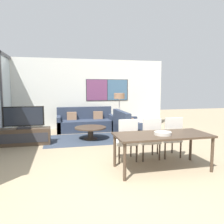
# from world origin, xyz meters

# --- Properties ---
(ground_plane) EXTENTS (24.00, 24.00, 0.00)m
(ground_plane) POSITION_xyz_m (0.00, 0.00, 0.00)
(ground_plane) COLOR #9E896B
(wall_back) EXTENTS (6.69, 0.09, 2.80)m
(wall_back) POSITION_xyz_m (0.04, 6.00, 1.41)
(wall_back) COLOR silver
(wall_back) RESTS_ON ground_plane
(area_rug) EXTENTS (2.85, 1.71, 0.01)m
(area_rug) POSITION_xyz_m (-0.09, 3.87, 0.00)
(area_rug) COLOR #333D4C
(area_rug) RESTS_ON ground_plane
(tv_console) EXTENTS (1.43, 0.42, 0.48)m
(tv_console) POSITION_xyz_m (-2.04, 3.60, 0.24)
(tv_console) COLOR #423326
(tv_console) RESTS_ON ground_plane
(television) EXTENTS (1.12, 0.20, 0.63)m
(television) POSITION_xyz_m (-2.04, 3.60, 0.80)
(television) COLOR #2D2D33
(television) RESTS_ON tv_console
(sofa_main) EXTENTS (2.13, 0.88, 0.89)m
(sofa_main) POSITION_xyz_m (-0.09, 5.33, 0.29)
(sofa_main) COLOR #2D384C
(sofa_main) RESTS_ON ground_plane
(sofa_side) EXTENTS (0.88, 1.61, 0.89)m
(sofa_side) POSITION_xyz_m (1.18, 3.77, 0.28)
(sofa_side) COLOR #2D384C
(sofa_side) RESTS_ON ground_plane
(coffee_table) EXTENTS (1.01, 1.01, 0.39)m
(coffee_table) POSITION_xyz_m (-0.09, 3.87, 0.30)
(coffee_table) COLOR #423326
(coffee_table) RESTS_ON ground_plane
(dining_table) EXTENTS (1.90, 0.85, 0.73)m
(dining_table) POSITION_xyz_m (0.96, 0.94, 0.66)
(dining_table) COLOR #423326
(dining_table) RESTS_ON ground_plane
(dining_chair_left) EXTENTS (0.46, 0.46, 0.97)m
(dining_chair_left) POSITION_xyz_m (0.40, 1.57, 0.52)
(dining_chair_left) COLOR beige
(dining_chair_left) RESTS_ON ground_plane
(dining_chair_centre) EXTENTS (0.46, 0.46, 0.97)m
(dining_chair_centre) POSITION_xyz_m (0.96, 1.56, 0.52)
(dining_chair_centre) COLOR beige
(dining_chair_centre) RESTS_ON ground_plane
(dining_chair_right) EXTENTS (0.46, 0.46, 0.97)m
(dining_chair_right) POSITION_xyz_m (1.51, 1.60, 0.52)
(dining_chair_right) COLOR beige
(dining_chair_right) RESTS_ON ground_plane
(fruit_bowl) EXTENTS (0.34, 0.34, 0.06)m
(fruit_bowl) POSITION_xyz_m (0.93, 0.87, 0.76)
(fruit_bowl) COLOR #B7B2A8
(fruit_bowl) RESTS_ON dining_table
(floor_lamp) EXTENTS (0.42, 0.42, 1.44)m
(floor_lamp) POSITION_xyz_m (1.23, 5.22, 1.25)
(floor_lamp) COLOR #2D2D33
(floor_lamp) RESTS_ON ground_plane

